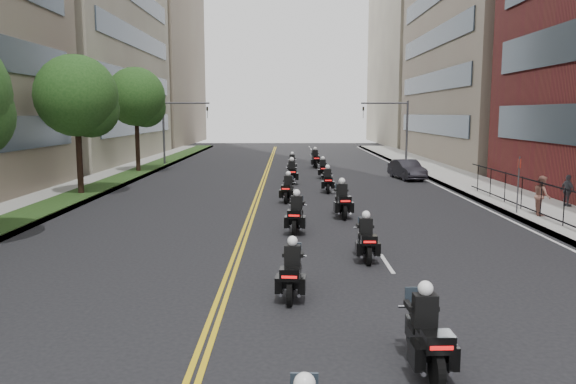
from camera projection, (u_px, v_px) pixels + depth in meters
name	position (u px, v px, depth m)	size (l,w,h in m)	color
sidewalk_right	(495.00, 192.00, 31.94)	(4.00, 90.00, 0.15)	gray
sidewalk_left	(74.00, 192.00, 31.91)	(4.00, 90.00, 0.15)	gray
grass_strip	(88.00, 191.00, 31.89)	(2.00, 90.00, 0.04)	#213B15
building_right_tan	(514.00, 1.00, 52.65)	(15.11, 28.00, 30.00)	#816D5E
building_right_far	(432.00, 55.00, 82.63)	(15.00, 28.00, 26.00)	gray
building_left_far	(137.00, 55.00, 82.58)	(16.00, 28.00, 26.00)	#816D5E
street_trees	(35.00, 100.00, 24.87)	(4.40, 38.40, 7.98)	black
traffic_signal_right	(396.00, 123.00, 48.26)	(4.09, 0.20, 5.60)	#3F3F44
traffic_signal_left	(175.00, 123.00, 48.24)	(4.09, 0.20, 5.60)	#3F3F44
motorcycle_1	(426.00, 336.00, 9.90)	(0.51, 2.17, 1.60)	black
motorcycle_2	(292.00, 273.00, 13.88)	(0.56, 2.07, 1.53)	black
motorcycle_3	(366.00, 241.00, 17.44)	(0.48, 2.08, 1.53)	black
motorcycle_4	(296.00, 216.00, 21.43)	(0.64, 2.25, 1.66)	black
motorcycle_5	(342.00, 202.00, 24.62)	(0.56, 2.35, 1.73)	black
motorcycle_6	(288.00, 190.00, 28.90)	(0.65, 2.15, 1.59)	black
motorcycle_7	(328.00, 181.00, 32.43)	(0.50, 2.15, 1.59)	black
motorcycle_8	(292.00, 173.00, 36.34)	(0.54, 2.34, 1.72)	black
motorcycle_9	(323.00, 170.00, 39.38)	(0.48, 2.09, 1.54)	black
motorcycle_10	(292.00, 164.00, 43.62)	(0.50, 2.14, 1.58)	black
motorcycle_11	(315.00, 160.00, 46.98)	(0.61, 2.37, 1.75)	black
parked_sedan	(407.00, 169.00, 38.88)	(1.43, 4.10, 1.35)	black
pedestrian_b	(542.00, 196.00, 24.24)	(0.84, 0.65, 1.72)	#966151
pedestrian_c	(568.00, 190.00, 26.62)	(0.88, 0.37, 1.50)	#3E3F45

